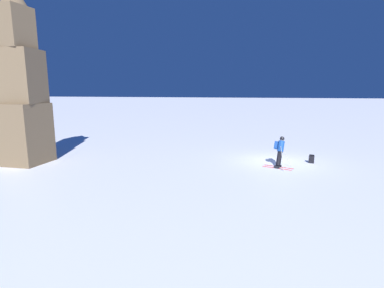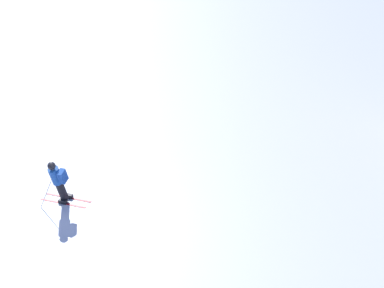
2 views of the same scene
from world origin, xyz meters
TOP-DOWN VIEW (x-y plane):
  - ground_plane at (0.00, 0.00)m, footprint 300.00×300.00m
  - skier at (-1.10, -0.09)m, footprint 1.50×1.73m
  - rock_pillar at (-3.57, 14.42)m, footprint 2.37×2.08m
  - spare_backpack at (0.15, -2.02)m, footprint 0.29×0.34m

SIDE VIEW (x-z plane):
  - ground_plane at x=0.00m, z-range 0.00..0.00m
  - spare_backpack at x=0.15m, z-range -0.01..0.49m
  - skier at x=-1.10m, z-range 0.08..1.83m
  - rock_pillar at x=-3.57m, z-range -0.82..9.29m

